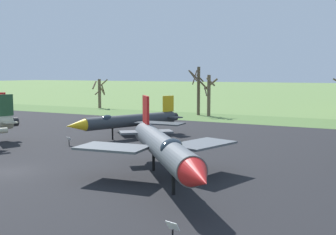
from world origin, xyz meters
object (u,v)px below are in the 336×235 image
Objects in this scene: info_placard_front_right at (69,140)px; jet_fighter_rear_center at (164,148)px; jet_fighter_front_right at (128,121)px; info_placard_rear_center at (173,229)px.

info_placard_front_right is 0.06× the size of jet_fighter_rear_center.
jet_fighter_rear_center reaches higher than jet_fighter_front_right.
info_placard_rear_center is at bearing -53.16° from jet_fighter_front_right.
info_placard_rear_center is (4.80, -8.11, -1.77)m from jet_fighter_rear_center.
jet_fighter_rear_center is (14.91, -8.02, 1.82)m from info_placard_front_right.
info_placard_front_right is (-2.45, -6.91, -1.40)m from jet_fighter_front_right.
jet_fighter_front_right is 0.96× the size of jet_fighter_rear_center.
info_placard_front_right is 17.02m from jet_fighter_rear_center.
jet_fighter_front_right is at bearing 129.86° from jet_fighter_rear_center.
jet_fighter_front_right reaches higher than info_placard_rear_center.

